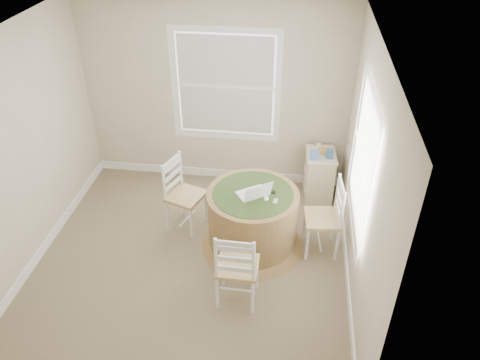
# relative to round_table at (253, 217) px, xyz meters

# --- Properties ---
(room) EXTENTS (3.64, 3.64, 2.64)m
(room) POSITION_rel_round_table_xyz_m (-0.50, -0.20, 0.88)
(room) COLOR #857454
(room) RESTS_ON ground
(round_table) EXTENTS (1.25, 1.25, 0.77)m
(round_table) POSITION_rel_round_table_xyz_m (0.00, 0.00, 0.00)
(round_table) COLOR olive
(round_table) RESTS_ON ground
(chair_left) EXTENTS (0.52, 0.53, 0.95)m
(chair_left) POSITION_rel_round_table_xyz_m (-0.86, 0.25, 0.06)
(chair_left) COLOR white
(chair_left) RESTS_ON ground
(chair_near) EXTENTS (0.43, 0.41, 0.95)m
(chair_near) POSITION_rel_round_table_xyz_m (-0.06, -0.88, 0.06)
(chair_near) COLOR white
(chair_near) RESTS_ON ground
(chair_right) EXTENTS (0.44, 0.46, 0.95)m
(chair_right) POSITION_rel_round_table_xyz_m (0.81, 0.02, 0.06)
(chair_right) COLOR white
(chair_right) RESTS_ON ground
(laptop) EXTENTS (0.44, 0.43, 0.23)m
(laptop) POSITION_rel_round_table_xyz_m (0.01, -0.04, 0.38)
(laptop) COLOR white
(laptop) RESTS_ON round_table
(mouse) EXTENTS (0.07, 0.10, 0.03)m
(mouse) POSITION_rel_round_table_xyz_m (0.16, -0.08, 0.36)
(mouse) COLOR white
(mouse) RESTS_ON round_table
(phone) EXTENTS (0.05, 0.09, 0.02)m
(phone) POSITION_rel_round_table_xyz_m (0.26, -0.11, 0.35)
(phone) COLOR #B7BABF
(phone) RESTS_ON round_table
(keys) EXTENTS (0.06, 0.06, 0.02)m
(keys) POSITION_rel_round_table_xyz_m (0.23, 0.05, 0.35)
(keys) COLOR black
(keys) RESTS_ON round_table
(corner_chest) EXTENTS (0.42, 0.55, 0.69)m
(corner_chest) POSITION_rel_round_table_xyz_m (0.80, 1.11, -0.07)
(corner_chest) COLOR #F7E7B9
(corner_chest) RESTS_ON ground
(tissue_box) EXTENTS (0.13, 0.13, 0.10)m
(tissue_box) POSITION_rel_round_table_xyz_m (0.71, 1.00, 0.32)
(tissue_box) COLOR #5580C2
(tissue_box) RESTS_ON corner_chest
(box_yellow) EXTENTS (0.16, 0.11, 0.06)m
(box_yellow) POSITION_rel_round_table_xyz_m (0.83, 1.13, 0.30)
(box_yellow) COLOR gold
(box_yellow) RESTS_ON corner_chest
(box_blue) EXTENTS (0.09, 0.09, 0.12)m
(box_blue) POSITION_rel_round_table_xyz_m (0.88, 1.04, 0.33)
(box_blue) COLOR #3764A5
(box_blue) RESTS_ON corner_chest
(cup_cream) EXTENTS (0.07, 0.07, 0.09)m
(cup_cream) POSITION_rel_round_table_xyz_m (0.76, 1.20, 0.31)
(cup_cream) COLOR beige
(cup_cream) RESTS_ON corner_chest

